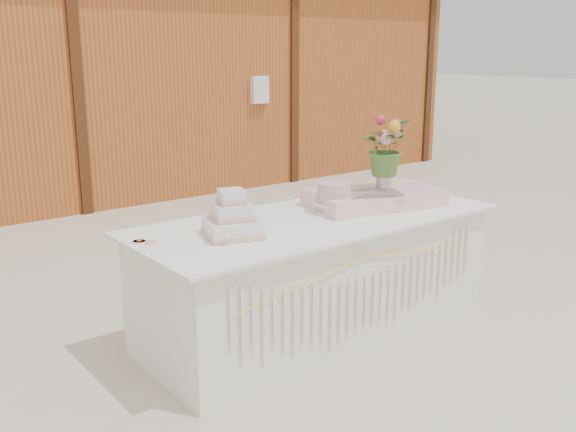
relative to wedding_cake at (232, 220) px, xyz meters
name	(u,v)px	position (x,y,z in m)	size (l,w,h in m)	color
ground	(316,330)	(0.65, 0.02, -0.86)	(80.00, 80.00, 0.00)	beige
barn	(19,60)	(0.64, 6.01, 0.81)	(12.60, 4.60, 3.30)	#A95123
cake_table	(317,275)	(0.65, 0.01, -0.47)	(2.40, 1.00, 0.77)	white
wedding_cake	(232,220)	(0.00, 0.00, 0.00)	(0.38, 0.38, 0.27)	white
pink_cake_stand	(334,196)	(0.82, 0.05, 0.02)	(0.27, 0.27, 0.20)	white
satin_runner	(374,198)	(1.16, 0.03, -0.04)	(0.87, 0.50, 0.11)	beige
flower_vase	(384,178)	(1.25, 0.03, 0.09)	(0.10, 0.10, 0.14)	#A9A9AE
bouquet	(385,140)	(1.25, 0.03, 0.35)	(0.35, 0.30, 0.39)	#406829
loose_flowers	(156,241)	(-0.41, 0.15, -0.08)	(0.15, 0.36, 0.02)	#FC9ABC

